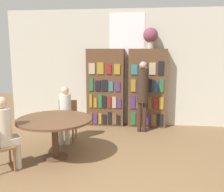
# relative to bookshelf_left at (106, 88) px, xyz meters

# --- Properties ---
(wall_back) EXTENTS (6.40, 0.07, 3.00)m
(wall_back) POSITION_rel_bookshelf_left_xyz_m (0.54, 0.19, 0.51)
(wall_back) COLOR beige
(wall_back) RESTS_ON ground_plane
(bookshelf_left) EXTENTS (0.96, 0.34, 2.00)m
(bookshelf_left) POSITION_rel_bookshelf_left_xyz_m (0.00, 0.00, 0.00)
(bookshelf_left) COLOR brown
(bookshelf_left) RESTS_ON ground_plane
(bookshelf_right) EXTENTS (0.96, 0.34, 2.00)m
(bookshelf_right) POSITION_rel_bookshelf_left_xyz_m (1.08, -0.00, -0.00)
(bookshelf_right) COLOR brown
(bookshelf_right) RESTS_ON ground_plane
(flower_vase) EXTENTS (0.36, 0.36, 0.51)m
(flower_vase) POSITION_rel_bookshelf_left_xyz_m (1.13, 0.00, 1.31)
(flower_vase) COLOR #B7AD9E
(flower_vase) RESTS_ON bookshelf_right
(reading_table) EXTENTS (1.36, 1.36, 0.75)m
(reading_table) POSITION_rel_bookshelf_left_xyz_m (-0.59, -2.27, -0.35)
(reading_table) COLOR brown
(reading_table) RESTS_ON ground_plane
(chair_left_side) EXTENTS (0.43, 0.43, 0.87)m
(chair_left_side) POSITION_rel_bookshelf_left_xyz_m (-0.67, -1.26, -0.51)
(chair_left_side) COLOR brown
(chair_left_side) RESTS_ON ground_plane
(seated_reader_left) EXTENTS (0.27, 0.37, 1.21)m
(seated_reader_left) POSITION_rel_bookshelf_left_xyz_m (-0.65, -1.44, -0.32)
(seated_reader_left) COLOR beige
(seated_reader_left) RESTS_ON ground_plane
(seated_reader_right) EXTENTS (0.42, 0.42, 1.23)m
(seated_reader_right) POSITION_rel_bookshelf_left_xyz_m (-1.23, -2.82, -0.29)
(seated_reader_right) COLOR beige
(seated_reader_right) RESTS_ON ground_plane
(librarian_standing) EXTENTS (0.27, 0.54, 1.70)m
(librarian_standing) POSITION_rel_bookshelf_left_xyz_m (0.97, -0.50, 0.03)
(librarian_standing) COLOR #332319
(librarian_standing) RESTS_ON ground_plane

